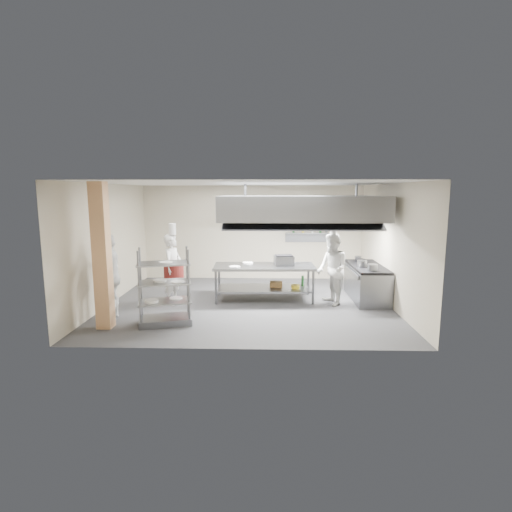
{
  "coord_description": "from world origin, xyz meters",
  "views": [
    {
      "loc": [
        0.44,
        -9.81,
        2.79
      ],
      "look_at": [
        0.18,
        0.2,
        1.19
      ],
      "focal_mm": 28.0,
      "sensor_mm": 36.0,
      "label": 1
    }
  ],
  "objects_px": {
    "pass_rack": "(165,287)",
    "stockpot": "(362,264)",
    "cooking_range": "(366,283)",
    "chef_line": "(332,269)",
    "chef_plating": "(110,277)",
    "chef_head": "(173,269)",
    "island": "(264,282)",
    "griddle": "(284,261)"
  },
  "relations": [
    {
      "from": "chef_head",
      "to": "chef_line",
      "type": "bearing_deg",
      "value": -75.14
    },
    {
      "from": "pass_rack",
      "to": "stockpot",
      "type": "height_order",
      "value": "pass_rack"
    },
    {
      "from": "chef_head",
      "to": "stockpot",
      "type": "distance_m",
      "value": 4.8
    },
    {
      "from": "pass_rack",
      "to": "chef_plating",
      "type": "relative_size",
      "value": 0.86
    },
    {
      "from": "cooking_range",
      "to": "chef_line",
      "type": "relative_size",
      "value": 1.11
    },
    {
      "from": "chef_head",
      "to": "griddle",
      "type": "bearing_deg",
      "value": -65.05
    },
    {
      "from": "griddle",
      "to": "cooking_range",
      "type": "bearing_deg",
      "value": -5.35
    },
    {
      "from": "chef_head",
      "to": "chef_plating",
      "type": "xyz_separation_m",
      "value": [
        -1.11,
        -1.23,
        0.07
      ]
    },
    {
      "from": "cooking_range",
      "to": "stockpot",
      "type": "height_order",
      "value": "stockpot"
    },
    {
      "from": "chef_head",
      "to": "chef_line",
      "type": "height_order",
      "value": "chef_line"
    },
    {
      "from": "chef_head",
      "to": "griddle",
      "type": "relative_size",
      "value": 3.58
    },
    {
      "from": "chef_plating",
      "to": "griddle",
      "type": "relative_size",
      "value": 3.87
    },
    {
      "from": "island",
      "to": "chef_plating",
      "type": "xyz_separation_m",
      "value": [
        -3.39,
        -1.68,
        0.5
      ]
    },
    {
      "from": "pass_rack",
      "to": "chef_head",
      "type": "distance_m",
      "value": 1.59
    },
    {
      "from": "chef_plating",
      "to": "chef_line",
      "type": "bearing_deg",
      "value": 95.57
    },
    {
      "from": "stockpot",
      "to": "island",
      "type": "bearing_deg",
      "value": 177.69
    },
    {
      "from": "chef_head",
      "to": "cooking_range",
      "type": "bearing_deg",
      "value": -68.77
    },
    {
      "from": "chef_head",
      "to": "chef_line",
      "type": "relative_size",
      "value": 0.98
    },
    {
      "from": "chef_line",
      "to": "chef_plating",
      "type": "height_order",
      "value": "chef_plating"
    },
    {
      "from": "cooking_range",
      "to": "chef_line",
      "type": "distance_m",
      "value": 1.25
    },
    {
      "from": "pass_rack",
      "to": "griddle",
      "type": "bearing_deg",
      "value": 24.36
    },
    {
      "from": "island",
      "to": "cooking_range",
      "type": "relative_size",
      "value": 1.3
    },
    {
      "from": "pass_rack",
      "to": "stockpot",
      "type": "bearing_deg",
      "value": 8.51
    },
    {
      "from": "island",
      "to": "chef_head",
      "type": "height_order",
      "value": "chef_head"
    },
    {
      "from": "cooking_range",
      "to": "griddle",
      "type": "relative_size",
      "value": 4.07
    },
    {
      "from": "chef_plating",
      "to": "cooking_range",
      "type": "bearing_deg",
      "value": 98.31
    },
    {
      "from": "cooking_range",
      "to": "chef_plating",
      "type": "bearing_deg",
      "value": -163.61
    },
    {
      "from": "chef_plating",
      "to": "stockpot",
      "type": "relative_size",
      "value": 7.78
    },
    {
      "from": "pass_rack",
      "to": "chef_plating",
      "type": "height_order",
      "value": "chef_plating"
    },
    {
      "from": "chef_head",
      "to": "stockpot",
      "type": "bearing_deg",
      "value": -71.06
    },
    {
      "from": "island",
      "to": "griddle",
      "type": "xyz_separation_m",
      "value": [
        0.51,
        0.05,
        0.58
      ]
    },
    {
      "from": "chef_head",
      "to": "chef_plating",
      "type": "height_order",
      "value": "chef_plating"
    },
    {
      "from": "island",
      "to": "griddle",
      "type": "height_order",
      "value": "griddle"
    },
    {
      "from": "island",
      "to": "chef_head",
      "type": "bearing_deg",
      "value": -170.62
    },
    {
      "from": "island",
      "to": "chef_line",
      "type": "xyz_separation_m",
      "value": [
        1.69,
        -0.44,
        0.44
      ]
    },
    {
      "from": "griddle",
      "to": "stockpot",
      "type": "bearing_deg",
      "value": -11.36
    },
    {
      "from": "pass_rack",
      "to": "chef_line",
      "type": "bearing_deg",
      "value": 8.54
    },
    {
      "from": "cooking_range",
      "to": "chef_head",
      "type": "height_order",
      "value": "chef_head"
    },
    {
      "from": "island",
      "to": "chef_plating",
      "type": "bearing_deg",
      "value": -155.34
    },
    {
      "from": "griddle",
      "to": "stockpot",
      "type": "relative_size",
      "value": 2.01
    },
    {
      "from": "island",
      "to": "pass_rack",
      "type": "height_order",
      "value": "pass_rack"
    },
    {
      "from": "pass_rack",
      "to": "chef_line",
      "type": "xyz_separation_m",
      "value": [
        3.78,
        1.58,
        0.08
      ]
    }
  ]
}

